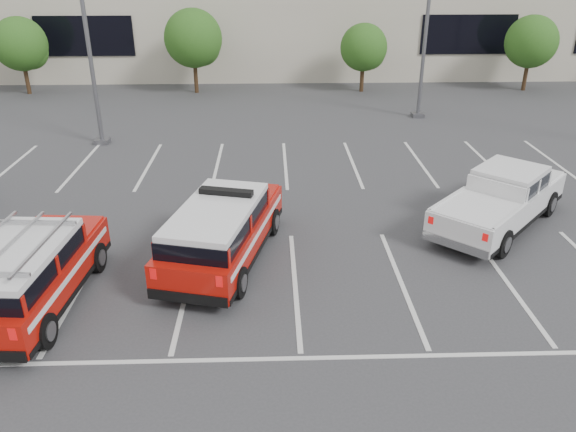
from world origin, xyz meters
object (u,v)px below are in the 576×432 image
tree_mid_right (365,49)px  tree_left (22,46)px  light_pole_left (85,20)px  tree_right (532,43)px  white_pickup (500,204)px  ladder_suv (31,278)px  fire_chief_suv (223,235)px  tree_mid_left (195,40)px  light_pole_mid (428,10)px

tree_mid_right → tree_left: bearing=180.0°
light_pole_left → tree_right: bearing=23.5°
white_pickup → ladder_suv: size_ratio=1.08×
tree_mid_right → tree_right: tree_right is taller
tree_left → ladder_suv: (8.75, -22.78, -1.99)m
fire_chief_suv → ladder_suv: (-4.28, -2.07, -0.00)m
tree_left → tree_right: 30.00m
tree_right → ladder_suv: (-21.25, -22.78, -1.99)m
tree_mid_left → fire_chief_suv: tree_mid_left is taller
tree_left → tree_right: size_ratio=1.00×
light_pole_left → light_pole_mid: bearing=14.9°
ladder_suv → fire_chief_suv: bearing=29.9°
light_pole_left → white_pickup: light_pole_left is taller
tree_mid_left → fire_chief_suv: bearing=-81.7°
tree_mid_left → light_pole_mid: bearing=-26.9°
fire_chief_suv → white_pickup: bearing=27.2°
ladder_suv → light_pole_mid: bearing=55.9°
fire_chief_suv → ladder_suv: 4.75m
white_pickup → light_pole_left: bearing=-167.8°
tree_mid_right → ladder_suv: bearing=-116.3°
tree_right → ladder_suv: 31.22m
light_pole_mid → ladder_suv: size_ratio=2.02×
tree_left → tree_mid_left: size_ratio=0.91×
tree_left → white_pickup: bearing=-41.4°
tree_right → light_pole_mid: size_ratio=0.43×
tree_right → light_pole_mid: light_pole_mid is taller
fire_chief_suv → white_pickup: fire_chief_suv is taller
light_pole_left → white_pickup: (14.36, -8.73, -4.49)m
tree_mid_left → white_pickup: tree_mid_left is taller
tree_right → fire_chief_suv: size_ratio=0.77×
tree_mid_left → tree_right: bearing=-0.0°
tree_left → tree_mid_right: 20.00m
fire_chief_suv → light_pole_mid: bearing=72.8°
tree_right → light_pole_mid: (-8.09, -6.05, 2.41)m
light_pole_mid → tree_mid_right: bearing=107.5°
tree_mid_left → white_pickup: size_ratio=0.89×
white_pickup → light_pole_mid: bearing=130.6°
ladder_suv → light_pole_left: bearing=102.3°
tree_mid_left → light_pole_left: bearing=-107.1°
tree_mid_right → white_pickup: (1.27, -18.78, -1.81)m
light_pole_left → light_pole_mid: same height
white_pickup → ladder_suv: 13.15m
tree_mid_right → ladder_suv: (-11.25, -22.78, -1.72)m
tree_right → light_pole_left: size_ratio=0.43×
tree_mid_right → ladder_suv: 25.47m
tree_left → fire_chief_suv: 24.55m
tree_right → light_pole_left: 25.30m
tree_mid_right → fire_chief_suv: (-6.97, -20.71, -1.72)m
light_pole_mid → fire_chief_suv: size_ratio=1.79×
tree_left → tree_right: (30.00, 0.00, 0.00)m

